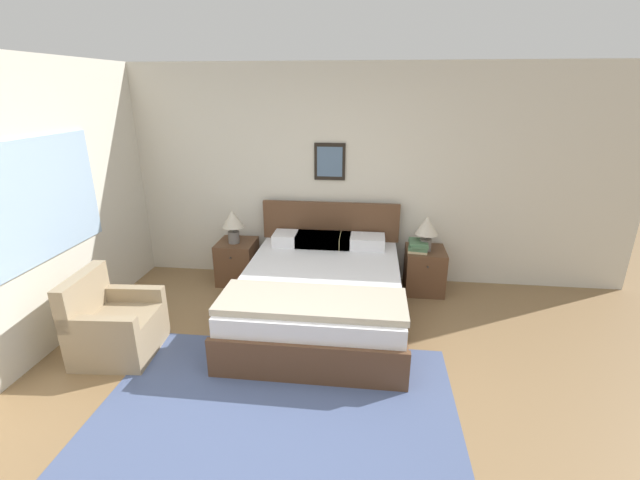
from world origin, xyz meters
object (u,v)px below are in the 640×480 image
Objects in this scene: armchair at (114,326)px; nightstand_near_window at (238,261)px; table_lamp_by_door at (427,228)px; nightstand_by_door at (424,270)px; bed at (321,292)px; table_lamp_near_window at (233,221)px.

armchair reaches higher than nightstand_near_window.
table_lamp_by_door reaches higher than nightstand_near_window.
armchair reaches higher than nightstand_by_door.
nightstand_near_window is (-1.15, 0.80, -0.04)m from bed.
nightstand_by_door is (2.95, 1.64, -0.01)m from armchair.
nightstand_by_door is 1.27× the size of table_lamp_by_door.
bed is 1.40m from nightstand_near_window.
bed is at bearing -33.55° from table_lamp_near_window.
bed is 2.75× the size of armchair.
nightstand_near_window is at bearing 180.00° from nightstand_by_door.
nightstand_near_window is (0.65, 1.64, -0.01)m from armchair.
table_lamp_near_window is at bearing -115.78° from nightstand_near_window.
nightstand_near_window is at bearing 179.25° from table_lamp_by_door.
table_lamp_by_door is (-0.02, -0.03, 0.53)m from nightstand_by_door.
bed reaches higher than table_lamp_near_window.
nightstand_by_door is 2.37m from table_lamp_near_window.
nightstand_by_door is at bearing 56.77° from table_lamp_by_door.
nightstand_by_door is at bearing 34.82° from bed.
bed is at bearing -145.74° from table_lamp_by_door.
table_lamp_near_window reaches higher than nightstand_near_window.
table_lamp_by_door is (2.93, 1.61, 0.52)m from armchair.
table_lamp_near_window is (-2.31, -0.03, 0.53)m from nightstand_by_door.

